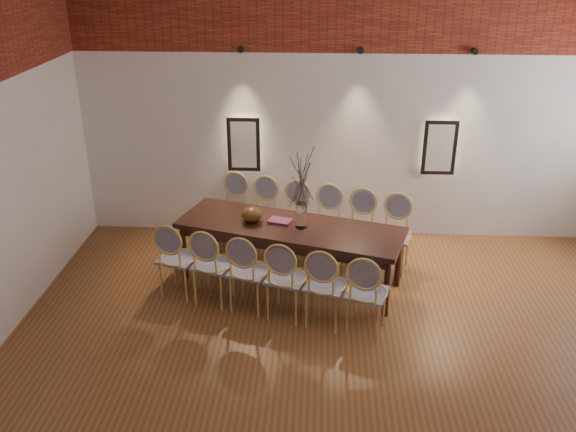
# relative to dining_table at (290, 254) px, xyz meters

# --- Properties ---
(floor) EXTENTS (7.00, 7.00, 0.02)m
(floor) POSITION_rel_dining_table_xyz_m (0.61, -2.08, -0.39)
(floor) COLOR brown
(floor) RESTS_ON ground
(wall_back) EXTENTS (7.00, 0.10, 4.00)m
(wall_back) POSITION_rel_dining_table_xyz_m (0.61, 1.47, 1.62)
(wall_back) COLOR silver
(wall_back) RESTS_ON ground
(brick_band_front) EXTENTS (7.00, 0.02, 1.50)m
(brick_band_front) POSITION_rel_dining_table_xyz_m (0.61, -5.56, 2.88)
(brick_band_front) COLOR maroon
(brick_band_front) RESTS_ON ground
(niche_left) EXTENTS (0.36, 0.06, 0.66)m
(niche_left) POSITION_rel_dining_table_xyz_m (-0.69, 1.37, 0.93)
(niche_left) COLOR #FFEAC6
(niche_left) RESTS_ON wall_back
(niche_right) EXTENTS (0.36, 0.06, 0.66)m
(niche_right) POSITION_rel_dining_table_xyz_m (1.91, 1.37, 0.93)
(niche_right) COLOR #FFEAC6
(niche_right) RESTS_ON wall_back
(spot_fixture_left) EXTENTS (0.08, 0.10, 0.08)m
(spot_fixture_left) POSITION_rel_dining_table_xyz_m (-0.69, 1.34, 2.17)
(spot_fixture_left) COLOR black
(spot_fixture_left) RESTS_ON wall_back
(spot_fixture_mid) EXTENTS (0.08, 0.10, 0.08)m
(spot_fixture_mid) POSITION_rel_dining_table_xyz_m (0.81, 1.34, 2.17)
(spot_fixture_mid) COLOR black
(spot_fixture_mid) RESTS_ON wall_back
(spot_fixture_right) EXTENTS (0.08, 0.10, 0.08)m
(spot_fixture_right) POSITION_rel_dining_table_xyz_m (2.21, 1.34, 2.17)
(spot_fixture_right) COLOR black
(spot_fixture_right) RESTS_ON wall_back
(dining_table) EXTENTS (2.78, 1.58, 0.75)m
(dining_table) POSITION_rel_dining_table_xyz_m (0.00, 0.00, 0.00)
(dining_table) COLOR #331710
(dining_table) RESTS_ON floor
(chair_near_a) EXTENTS (0.55, 0.55, 0.94)m
(chair_near_a) POSITION_rel_dining_table_xyz_m (-1.26, -0.36, 0.09)
(chair_near_a) COLOR tan
(chair_near_a) RESTS_ON floor
(chair_near_b) EXTENTS (0.55, 0.55, 0.94)m
(chair_near_b) POSITION_rel_dining_table_xyz_m (-0.84, -0.48, 0.09)
(chair_near_b) COLOR tan
(chair_near_b) RESTS_ON floor
(chair_near_c) EXTENTS (0.55, 0.55, 0.94)m
(chair_near_c) POSITION_rel_dining_table_xyz_m (-0.42, -0.61, 0.09)
(chair_near_c) COLOR tan
(chair_near_c) RESTS_ON floor
(chair_near_d) EXTENTS (0.55, 0.55, 0.94)m
(chair_near_d) POSITION_rel_dining_table_xyz_m (0.01, -0.74, 0.09)
(chair_near_d) COLOR tan
(chair_near_d) RESTS_ON floor
(chair_near_e) EXTENTS (0.55, 0.55, 0.94)m
(chair_near_e) POSITION_rel_dining_table_xyz_m (0.43, -0.87, 0.09)
(chair_near_e) COLOR tan
(chair_near_e) RESTS_ON floor
(chair_near_f) EXTENTS (0.55, 0.55, 0.94)m
(chair_near_f) POSITION_rel_dining_table_xyz_m (0.85, -0.99, 0.09)
(chair_near_f) COLOR tan
(chair_near_f) RESTS_ON floor
(chair_far_a) EXTENTS (0.55, 0.55, 0.94)m
(chair_far_a) POSITION_rel_dining_table_xyz_m (-0.85, 0.99, 0.09)
(chair_far_a) COLOR tan
(chair_far_a) RESTS_ON floor
(chair_far_b) EXTENTS (0.55, 0.55, 0.94)m
(chair_far_b) POSITION_rel_dining_table_xyz_m (-0.43, 0.87, 0.09)
(chair_far_b) COLOR tan
(chair_far_b) RESTS_ON floor
(chair_far_c) EXTENTS (0.55, 0.55, 0.94)m
(chair_far_c) POSITION_rel_dining_table_xyz_m (-0.01, 0.74, 0.09)
(chair_far_c) COLOR tan
(chair_far_c) RESTS_ON floor
(chair_far_d) EXTENTS (0.55, 0.55, 0.94)m
(chair_far_d) POSITION_rel_dining_table_xyz_m (0.42, 0.61, 0.09)
(chair_far_d) COLOR tan
(chair_far_d) RESTS_ON floor
(chair_far_e) EXTENTS (0.55, 0.55, 0.94)m
(chair_far_e) POSITION_rel_dining_table_xyz_m (0.84, 0.48, 0.09)
(chair_far_e) COLOR tan
(chair_far_e) RESTS_ON floor
(chair_far_f) EXTENTS (0.55, 0.55, 0.94)m
(chair_far_f) POSITION_rel_dining_table_xyz_m (1.26, 0.36, 0.09)
(chair_far_f) COLOR tan
(chair_far_f) RESTS_ON floor
(vase) EXTENTS (0.14, 0.14, 0.30)m
(vase) POSITION_rel_dining_table_xyz_m (0.13, -0.04, 0.53)
(vase) COLOR silver
(vase) RESTS_ON dining_table
(dried_branches) EXTENTS (0.50, 0.50, 0.70)m
(dried_branches) POSITION_rel_dining_table_xyz_m (0.13, -0.04, 0.98)
(dried_branches) COLOR #443A28
(dried_branches) RESTS_ON vase
(bowl) EXTENTS (0.24, 0.24, 0.18)m
(bowl) POSITION_rel_dining_table_xyz_m (-0.46, 0.09, 0.46)
(bowl) COLOR #573714
(bowl) RESTS_ON dining_table
(book) EXTENTS (0.30, 0.25, 0.03)m
(book) POSITION_rel_dining_table_xyz_m (-0.12, 0.08, 0.39)
(book) COLOR #7F264D
(book) RESTS_ON dining_table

